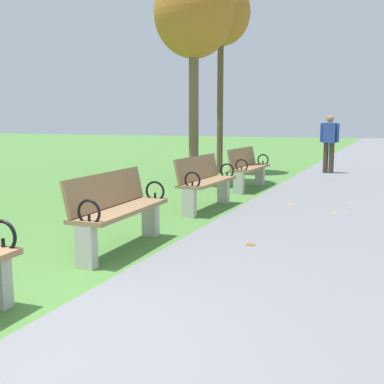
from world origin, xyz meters
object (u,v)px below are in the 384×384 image
Objects in this scene: park_bench_4 at (248,167)px; pedestrian_walking at (329,141)px; tree_2 at (194,16)px; park_bench_3 at (205,181)px; park_bench_2 at (118,209)px; tree_3 at (221,15)px.

park_bench_4 is 4.05m from pedestrian_walking.
tree_2 reaches higher than park_bench_4.
park_bench_4 is (0.00, 2.57, 0.00)m from park_bench_3.
pedestrian_walking reaches higher than park_bench_3.
park_bench_2 is 2.76m from park_bench_3.
park_bench_2 is 9.10m from tree_3.
tree_3 is at bearing 107.13° from park_bench_3.
park_bench_3 is at bearing -90.00° from park_bench_4.
park_bench_3 is 6.54m from pedestrian_walking.
park_bench_2 is at bearing -90.00° from park_bench_3.
park_bench_2 is 9.25m from pedestrian_walking.
tree_2 is at bearing -127.14° from pedestrian_walking.
pedestrian_walking is at bearing 20.62° from tree_3.
pedestrian_walking is (2.66, 3.51, -2.90)m from tree_2.
park_bench_4 is 1.00× the size of pedestrian_walking.
park_bench_3 is 6.77m from tree_3.
tree_3 reaches higher than park_bench_4.
tree_2 is 5.27m from pedestrian_walking.
park_bench_2 is 5.33m from park_bench_4.
park_bench_3 is at bearing -63.80° from tree_2.
park_bench_4 is at bearing -107.88° from pedestrian_walking.
park_bench_4 is 0.33× the size of tree_2.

